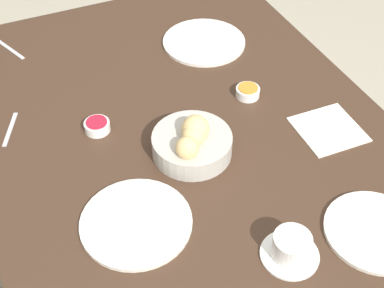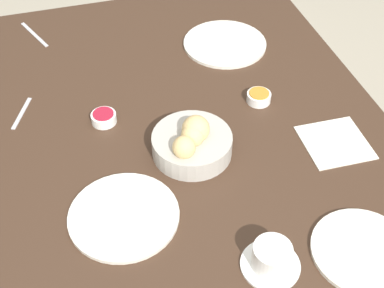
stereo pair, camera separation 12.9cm
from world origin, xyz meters
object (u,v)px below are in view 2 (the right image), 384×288
object	(u,v)px
jam_bowl_berry	(104,118)
jam_bowl_honey	(259,97)
plate_far_center	(124,216)
napkin	(335,142)
plate_near_right	(225,44)
coffee_cup	(271,258)
spoon_coffee	(22,113)
knife_silver	(34,34)
bread_basket	(192,142)
plate_near_left	(363,251)

from	to	relation	value
jam_bowl_berry	jam_bowl_honey	distance (m)	0.43
plate_far_center	napkin	size ratio (longest dim) A/B	1.51
plate_near_right	coffee_cup	distance (m)	0.82
spoon_coffee	jam_bowl_berry	bearing A→B (deg)	-114.58
plate_near_right	jam_bowl_berry	distance (m)	0.50
knife_silver	napkin	size ratio (longest dim) A/B	0.99
bread_basket	jam_bowl_honey	distance (m)	0.28
napkin	plate_near_left	bearing A→B (deg)	162.95
plate_far_center	knife_silver	distance (m)	0.83
plate_far_center	coffee_cup	world-z (taller)	coffee_cup
plate_near_right	coffee_cup	xyz separation A→B (m)	(-0.80, 0.17, 0.02)
jam_bowl_honey	spoon_coffee	xyz separation A→B (m)	(0.13, 0.64, -0.01)
plate_far_center	plate_near_left	bearing A→B (deg)	-116.67
bread_basket	jam_bowl_honey	size ratio (longest dim) A/B	2.98
coffee_cup	knife_silver	world-z (taller)	coffee_cup
coffee_cup	jam_bowl_berry	size ratio (longest dim) A/B	1.87
spoon_coffee	bread_basket	bearing A→B (deg)	-124.50
plate_near_right	spoon_coffee	xyz separation A→B (m)	(-0.16, 0.64, -0.00)
plate_near_left	knife_silver	world-z (taller)	plate_near_left
jam_bowl_honey	spoon_coffee	world-z (taller)	jam_bowl_honey
plate_near_left	napkin	bearing A→B (deg)	-17.05
plate_near_right	knife_silver	distance (m)	0.62
plate_near_left	spoon_coffee	distance (m)	0.95
spoon_coffee	napkin	world-z (taller)	napkin
jam_bowl_berry	knife_silver	size ratio (longest dim) A/B	0.41
plate_near_right	jam_bowl_berry	world-z (taller)	jam_bowl_berry
knife_silver	jam_bowl_honey	bearing A→B (deg)	-131.94
knife_silver	spoon_coffee	size ratio (longest dim) A/B	1.33
plate_near_right	jam_bowl_honey	xyz separation A→B (m)	(-0.29, -0.00, 0.01)
plate_near_right	spoon_coffee	world-z (taller)	plate_near_right
jam_bowl_berry	napkin	bearing A→B (deg)	-114.02
bread_basket	spoon_coffee	xyz separation A→B (m)	(0.28, 0.41, -0.04)
plate_near_left	knife_silver	xyz separation A→B (m)	(1.06, 0.61, -0.00)
knife_silver	napkin	distance (m)	1.02
jam_bowl_honey	knife_silver	distance (m)	0.78
plate_near_right	coffee_cup	size ratio (longest dim) A/B	2.08
jam_bowl_berry	knife_silver	xyz separation A→B (m)	(0.48, 0.15, -0.01)
plate_far_center	jam_bowl_honey	xyz separation A→B (m)	(0.30, -0.44, 0.01)
plate_near_left	plate_far_center	size ratio (longest dim) A/B	0.89
coffee_cup	spoon_coffee	distance (m)	0.80
plate_near_left	jam_bowl_berry	bearing A→B (deg)	38.96
coffee_cup	knife_silver	xyz separation A→B (m)	(1.03, 0.41, -0.03)
napkin	knife_silver	bearing A→B (deg)	43.96
spoon_coffee	jam_bowl_honey	bearing A→B (deg)	-101.67
plate_near_left	spoon_coffee	world-z (taller)	plate_near_left
knife_silver	plate_near_right	bearing A→B (deg)	-111.69
spoon_coffee	plate_near_right	bearing A→B (deg)	-76.20
bread_basket	knife_silver	distance (m)	0.75
spoon_coffee	napkin	distance (m)	0.85
knife_silver	spoon_coffee	distance (m)	0.39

